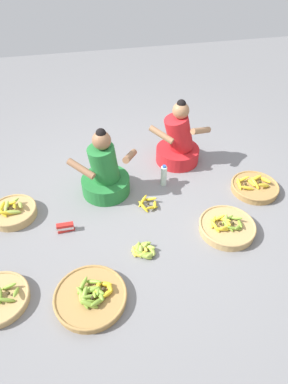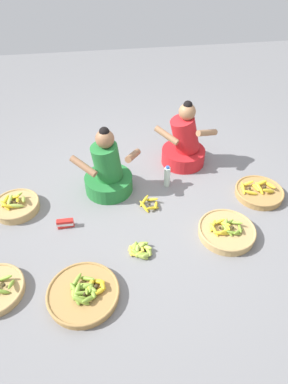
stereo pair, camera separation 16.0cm
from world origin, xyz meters
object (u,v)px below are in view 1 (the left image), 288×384
(vendor_woman_behind, at_px, (178,143))
(banana_basket_near_bicycle, at_px, (91,297))
(packet_carton_stack, at_px, (65,227))
(banana_basket_mid_right, at_px, (255,187))
(banana_basket_back_right, at_px, (13,212))
(water_bottle, at_px, (164,176))
(loose_bananas_front_right, at_px, (144,251))
(loose_bananas_back_center, at_px, (149,204))
(vendor_woman_front, at_px, (105,173))
(banana_basket_front_left, at_px, (227,227))

(vendor_woman_behind, height_order, banana_basket_near_bicycle, vendor_woman_behind)
(packet_carton_stack, bearing_deg, banana_basket_mid_right, 3.98)
(banana_basket_back_right, xyz_separation_m, packet_carton_stack, (0.50, -0.32, -0.01))
(water_bottle, bearing_deg, banana_basket_back_right, -174.77)
(banana_basket_near_bicycle, bearing_deg, banana_basket_mid_right, 26.42)
(banana_basket_back_right, bearing_deg, loose_bananas_front_right, -32.51)
(packet_carton_stack, bearing_deg, loose_bananas_front_right, -32.45)
(vendor_woman_behind, height_order, banana_basket_back_right, vendor_woman_behind)
(vendor_woman_behind, bearing_deg, loose_bananas_back_center, -126.73)
(banana_basket_near_bicycle, relative_size, packet_carton_stack, 3.50)
(packet_carton_stack, bearing_deg, loose_bananas_back_center, 10.31)
(packet_carton_stack, bearing_deg, vendor_woman_front, 46.51)
(loose_bananas_front_right, relative_size, packet_carton_stack, 1.45)
(vendor_woman_front, height_order, banana_basket_mid_right, vendor_woman_front)
(banana_basket_back_right, relative_size, banana_basket_front_left, 0.86)
(vendor_woman_behind, distance_m, banana_basket_near_bicycle, 2.09)
(banana_basket_near_bicycle, distance_m, banana_basket_front_left, 1.43)
(water_bottle, bearing_deg, banana_basket_mid_right, -18.88)
(vendor_woman_behind, relative_size, banana_basket_mid_right, 1.56)
(loose_bananas_back_center, height_order, packet_carton_stack, packet_carton_stack)
(banana_basket_near_bicycle, relative_size, banana_basket_front_left, 1.08)
(banana_basket_near_bicycle, relative_size, loose_bananas_front_right, 2.42)
(banana_basket_back_right, bearing_deg, banana_basket_mid_right, -3.96)
(vendor_woman_behind, xyz_separation_m, loose_bananas_back_center, (-0.53, -0.72, -0.23))
(loose_bananas_back_center, xyz_separation_m, water_bottle, (0.25, 0.31, 0.09))
(banana_basket_front_left, bearing_deg, packet_carton_stack, 167.04)
(banana_basket_near_bicycle, height_order, banana_basket_mid_right, banana_basket_mid_right)
(vendor_woman_behind, height_order, banana_basket_front_left, vendor_woman_behind)
(banana_basket_mid_right, height_order, loose_bananas_back_center, banana_basket_mid_right)
(banana_basket_front_left, xyz_separation_m, banana_basket_mid_right, (0.55, 0.49, -0.00))
(banana_basket_back_right, bearing_deg, vendor_woman_front, 10.05)
(banana_basket_front_left, xyz_separation_m, loose_bananas_back_center, (-0.66, 0.51, -0.02))
(banana_basket_mid_right, bearing_deg, packet_carton_stack, -176.02)
(vendor_woman_behind, distance_m, banana_basket_back_right, 1.99)
(loose_bananas_back_center, bearing_deg, packet_carton_stack, -169.69)
(loose_bananas_front_right, distance_m, packet_carton_stack, 0.81)
(vendor_woman_behind, relative_size, banana_basket_front_left, 1.48)
(loose_bananas_back_center, height_order, water_bottle, water_bottle)
(packet_carton_stack, bearing_deg, banana_basket_front_left, -12.96)
(banana_basket_mid_right, distance_m, loose_bananas_back_center, 1.20)
(banana_basket_mid_right, xyz_separation_m, packet_carton_stack, (-2.07, -0.14, -0.00))
(vendor_woman_front, bearing_deg, vendor_woman_behind, 22.18)
(loose_bananas_back_center, distance_m, packet_carton_stack, 0.88)
(vendor_woman_front, relative_size, banana_basket_back_right, 1.68)
(vendor_woman_front, distance_m, vendor_woman_behind, 1.01)
(banana_basket_near_bicycle, bearing_deg, water_bottle, 53.20)
(banana_basket_back_right, relative_size, water_bottle, 1.78)
(loose_bananas_back_center, bearing_deg, banana_basket_mid_right, -0.66)
(vendor_woman_front, xyz_separation_m, vendor_woman_behind, (0.93, 0.38, 0.01))
(vendor_woman_behind, distance_m, packet_carton_stack, 1.66)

